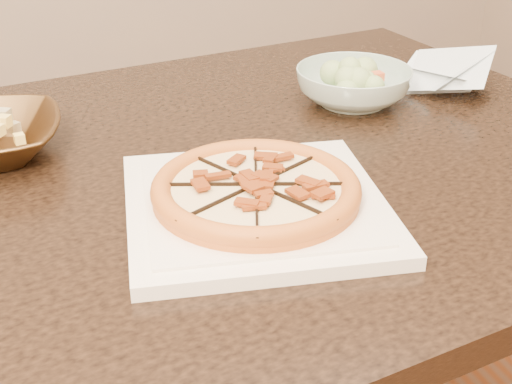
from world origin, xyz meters
The scene contains 6 objects.
dining_table centered at (-0.13, 0.03, 0.65)m, with size 1.55×1.09×0.75m.
plate centered at (-0.04, -0.12, 0.76)m, with size 0.37×0.37×0.02m.
pizza centered at (-0.04, -0.12, 0.78)m, with size 0.26×0.26×0.03m.
salad_bowl centered at (0.25, 0.17, 0.78)m, with size 0.20×0.20×0.06m, color #AEC5B9.
salad centered at (0.25, 0.17, 0.83)m, with size 0.08×0.11×0.04m.
cling_film centered at (0.43, 0.16, 0.78)m, with size 0.15×0.13×0.05m, color white, non-canonical shape.
Camera 1 is at (-0.33, -0.83, 1.19)m, focal length 50.00 mm.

